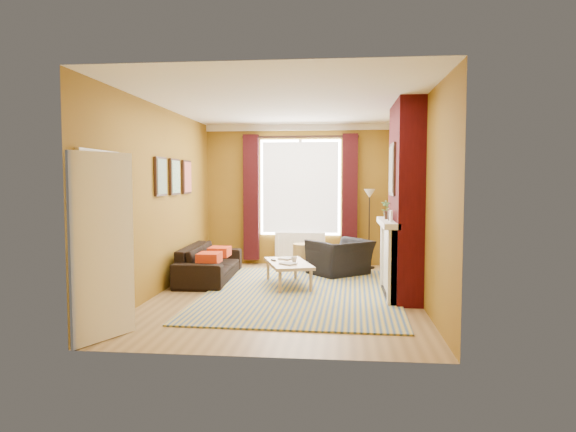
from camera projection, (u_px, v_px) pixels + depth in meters
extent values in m
plane|color=olive|center=(286.00, 294.00, 7.65)|extent=(5.50, 5.50, 0.00)
cube|color=olive|center=(300.00, 195.00, 10.28)|extent=(3.80, 0.02, 2.80)
cube|color=olive|center=(256.00, 212.00, 4.82)|extent=(3.80, 0.02, 2.80)
cube|color=olive|center=(418.00, 201.00, 7.36)|extent=(0.02, 5.50, 2.80)
cube|color=olive|center=(161.00, 200.00, 7.74)|extent=(0.02, 5.50, 2.80)
cube|color=white|center=(286.00, 104.00, 7.46)|extent=(3.80, 5.50, 0.01)
cube|color=#45090D|center=(405.00, 201.00, 7.38)|extent=(0.35, 1.40, 2.80)
cube|color=white|center=(391.00, 259.00, 7.46)|extent=(0.12, 1.30, 1.10)
cube|color=white|center=(388.00, 223.00, 7.43)|extent=(0.22, 1.40, 0.08)
cube|color=white|center=(393.00, 268.00, 6.89)|extent=(0.16, 0.14, 1.04)
cube|color=white|center=(386.00, 255.00, 8.04)|extent=(0.16, 0.14, 1.04)
cube|color=black|center=(393.00, 266.00, 7.46)|extent=(0.06, 0.80, 0.90)
cube|color=black|center=(391.00, 294.00, 7.49)|extent=(0.20, 1.00, 0.06)
cube|color=white|center=(391.00, 216.00, 7.07)|extent=(0.03, 0.12, 0.16)
cube|color=black|center=(389.00, 216.00, 7.32)|extent=(0.03, 0.10, 0.14)
cylinder|color=black|center=(388.00, 215.00, 7.57)|extent=(0.10, 0.10, 0.12)
cube|color=black|center=(392.00, 169.00, 7.37)|extent=(0.03, 0.60, 0.75)
cube|color=#995934|center=(391.00, 169.00, 7.37)|extent=(0.01, 0.52, 0.66)
cube|color=white|center=(300.00, 127.00, 10.15)|extent=(3.80, 0.08, 0.12)
cube|color=white|center=(300.00, 187.00, 10.24)|extent=(1.60, 0.04, 1.90)
cube|color=white|center=(300.00, 188.00, 10.20)|extent=(1.50, 0.02, 1.80)
cube|color=white|center=(300.00, 187.00, 10.22)|extent=(0.06, 0.04, 1.90)
cube|color=#370C10|center=(251.00, 197.00, 10.27)|extent=(0.30, 0.16, 2.50)
cube|color=#370C10|center=(350.00, 198.00, 10.07)|extent=(0.30, 0.16, 2.50)
cylinder|color=black|center=(300.00, 137.00, 10.08)|extent=(2.30, 0.05, 0.05)
cube|color=white|center=(300.00, 248.00, 10.26)|extent=(1.00, 0.10, 0.60)
cube|color=white|center=(277.00, 248.00, 10.24)|extent=(0.04, 0.03, 0.56)
cube|color=white|center=(283.00, 248.00, 10.23)|extent=(0.04, 0.03, 0.56)
cube|color=white|center=(288.00, 248.00, 10.22)|extent=(0.04, 0.03, 0.56)
cube|color=white|center=(294.00, 248.00, 10.21)|extent=(0.04, 0.03, 0.56)
cube|color=white|center=(299.00, 248.00, 10.20)|extent=(0.04, 0.03, 0.56)
cube|color=white|center=(305.00, 248.00, 10.19)|extent=(0.04, 0.03, 0.56)
cube|color=white|center=(310.00, 248.00, 10.18)|extent=(0.04, 0.03, 0.56)
cube|color=white|center=(316.00, 248.00, 10.17)|extent=(0.04, 0.03, 0.56)
cube|color=white|center=(321.00, 248.00, 10.15)|extent=(0.04, 0.03, 0.56)
cube|color=black|center=(161.00, 177.00, 7.62)|extent=(0.04, 0.44, 0.58)
cube|color=#B9D832|center=(162.00, 177.00, 7.61)|extent=(0.01, 0.38, 0.52)
cube|color=black|center=(175.00, 177.00, 8.26)|extent=(0.04, 0.44, 0.58)
cube|color=#319568|center=(176.00, 177.00, 8.26)|extent=(0.01, 0.38, 0.52)
cube|color=black|center=(187.00, 177.00, 8.91)|extent=(0.04, 0.44, 0.58)
cube|color=#BC2F51|center=(188.00, 177.00, 8.90)|extent=(0.01, 0.38, 0.52)
cube|color=white|center=(101.00, 242.00, 5.73)|extent=(0.05, 0.94, 2.06)
cube|color=black|center=(103.00, 242.00, 5.73)|extent=(0.02, 0.80, 1.98)
cube|color=white|center=(103.00, 247.00, 5.36)|extent=(0.37, 0.74, 1.98)
imported|color=#3B672E|center=(386.00, 209.00, 7.86)|extent=(0.14, 0.10, 0.27)
cube|color=red|center=(209.00, 258.00, 8.13)|extent=(0.34, 0.40, 0.16)
cube|color=red|center=(220.00, 252.00, 8.82)|extent=(0.34, 0.40, 0.16)
cube|color=#315288|center=(302.00, 292.00, 7.70)|extent=(2.96, 4.02, 0.02)
imported|color=black|center=(210.00, 262.00, 8.75)|extent=(0.85, 2.04, 0.59)
imported|color=black|center=(340.00, 258.00, 9.14)|extent=(1.29, 1.28, 0.63)
cube|color=tan|center=(288.00, 263.00, 8.17)|extent=(0.92, 1.31, 0.05)
cylinder|color=tan|center=(280.00, 283.00, 7.61)|extent=(0.06, 0.06, 0.35)
cylinder|color=tan|center=(311.00, 282.00, 7.71)|extent=(0.06, 0.06, 0.35)
cylinder|color=tan|center=(268.00, 271.00, 8.65)|extent=(0.06, 0.06, 0.35)
cylinder|color=tan|center=(295.00, 270.00, 8.75)|extent=(0.06, 0.06, 0.35)
cylinder|color=olive|center=(303.00, 257.00, 9.64)|extent=(0.47, 0.47, 0.50)
cylinder|color=black|center=(369.00, 267.00, 9.90)|extent=(0.28, 0.28, 0.03)
cylinder|color=black|center=(369.00, 231.00, 9.85)|extent=(0.03, 0.03, 1.40)
cone|color=beige|center=(370.00, 193.00, 9.80)|extent=(0.28, 0.28, 0.17)
imported|color=#999999|center=(284.00, 264.00, 7.87)|extent=(0.31, 0.30, 0.02)
imported|color=#999999|center=(282.00, 258.00, 8.54)|extent=(0.31, 0.34, 0.02)
imported|color=#999999|center=(294.00, 259.00, 8.13)|extent=(0.11, 0.11, 0.09)
cube|color=#262628|center=(273.00, 260.00, 8.31)|extent=(0.11, 0.15, 0.02)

